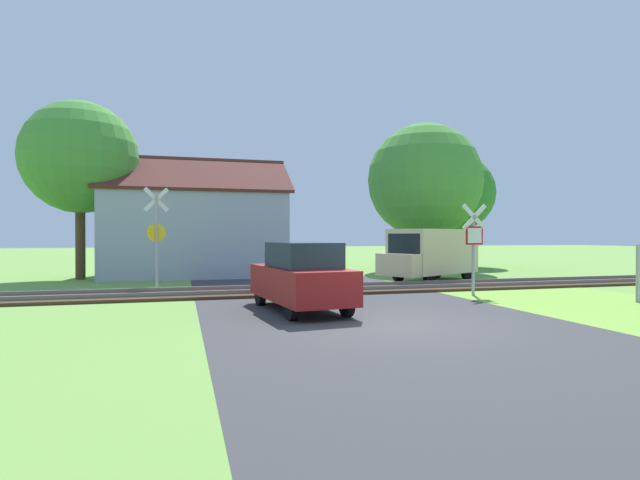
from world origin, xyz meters
name	(u,v)px	position (x,y,z in m)	size (l,w,h in m)	color
ground_plane	(393,325)	(0.00, 0.00, 0.00)	(160.00, 160.00, 0.00)	#6B9942
road_asphalt	(361,311)	(0.00, 2.00, 0.00)	(8.13, 80.00, 0.01)	#38383A
rail_track	(314,290)	(0.00, 6.70, 0.06)	(60.00, 2.60, 0.22)	#422D1E
stop_sign_near	(474,242)	(4.78, 4.29, 1.75)	(0.88, 0.16, 3.00)	#9E9EA5
crossing_sign_far	(157,232)	(-5.30, 8.50, 2.10)	(0.86, 0.22, 3.68)	#9E9EA5
house	(196,231)	(-3.78, 15.05, 2.18)	(8.74, 5.54, 5.78)	#99A3B7
tree_right	(425,181)	(8.66, 15.18, 5.04)	(6.35, 6.35, 8.22)	#513823
tree_left	(80,158)	(-8.81, 14.36, 5.45)	(5.01, 5.01, 7.98)	#513823
tree_far	(457,193)	(12.76, 18.63, 4.74)	(4.86, 4.86, 7.18)	#513823
mail_truck	(431,252)	(5.94, 9.34, 1.24)	(5.20, 3.91, 2.24)	beige
parked_car	(301,277)	(-1.47, 2.51, 0.89)	(2.08, 4.16, 1.78)	maroon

